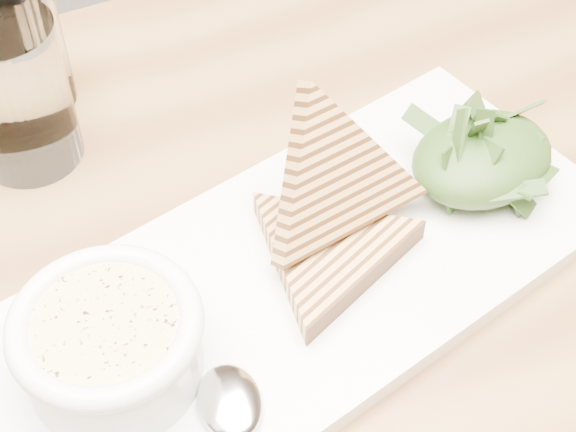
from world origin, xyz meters
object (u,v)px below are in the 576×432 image
table_top (155,416)px  glass_near (16,95)px  glass_far (19,47)px  platter (305,277)px  soup_bowl (112,351)px

table_top → glass_near: (0.02, 0.24, 0.08)m
table_top → glass_far: glass_far is taller
table_top → glass_near: glass_near is taller
table_top → glass_far: (0.05, 0.30, 0.07)m
table_top → platter: (0.13, 0.02, 0.03)m
soup_bowl → glass_far: 0.28m
platter → glass_far: bearing=105.8°
soup_bowl → glass_near: bearing=81.0°
table_top → glass_far: 0.31m
soup_bowl → glass_far: bearing=77.9°
platter → glass_near: bearing=115.1°
glass_near → glass_far: size_ratio=1.11×
glass_far → platter: bearing=-74.2°
glass_near → platter: bearing=-64.9°
glass_near → table_top: bearing=-95.9°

